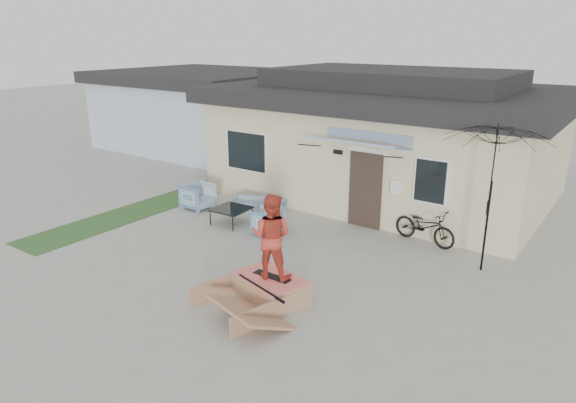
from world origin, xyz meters
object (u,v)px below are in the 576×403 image
Objects in this scene: armchair_left at (198,195)px; skateboard at (272,276)px; armchair_right at (268,220)px; skater at (271,235)px; patio_umbrella at (490,197)px; bicycle at (425,223)px; skate_ramp at (270,288)px; loveseat at (260,199)px; coffee_table at (231,216)px.

skateboard is at bearing -120.46° from armchair_left.
armchair_right is 3.77m from skater.
skater is at bearing -128.69° from patio_umbrella.
bicycle is 0.90× the size of skate_ramp.
bicycle reaches higher than skate_ramp.
skater reaches higher than bicycle.
patio_umbrella is at bearing -145.16° from skater.
loveseat reaches higher than skate_ramp.
skater reaches higher than skateboard.
loveseat is at bearing -65.76° from skater.
patio_umbrella is 3.40× the size of skateboard.
loveseat is 5.77m from skate_ramp.
armchair_left is 1.80m from coffee_table.
coffee_table is at bearing -54.69° from skater.
armchair_right is 4.09m from bicycle.
armchair_right is 0.44× the size of skater.
skate_ramp is 1.15m from skater.
loveseat reaches higher than coffee_table.
patio_umbrella is 5.18m from skate_ramp.
armchair_right reaches higher than skate_ramp.
patio_umbrella is 1.50× the size of skate_ramp.
coffee_table is 0.55× the size of bicycle.
armchair_right reaches higher than coffee_table.
coffee_table is (-1.29, -0.02, -0.15)m from armchair_right.
bicycle is at bearing -123.29° from skater.
armchair_right is at bearing -96.90° from armchair_left.
skate_ramp is at bearing -128.47° from patio_umbrella.
skateboard is at bearing -128.69° from patio_umbrella.
armchair_left is 6.22m from skateboard.
skater reaches higher than loveseat.
bicycle is at bearing 88.64° from skate_ramp.
skater reaches higher than skate_ramp.
armchair_left is 0.51× the size of skater.
coffee_table is 0.49× the size of skate_ramp.
loveseat is 0.83× the size of skate_ramp.
coffee_table is (1.74, -0.44, -0.20)m from armchair_left.
armchair_left is 3.06m from armchair_right.
armchair_left is at bearing -176.00° from patio_umbrella.
patio_umbrella is at bearing 155.02° from loveseat.
loveseat is 2.12m from armchair_right.
bicycle is (4.96, 1.81, 0.32)m from coffee_table.
loveseat is 0.92× the size of skater.
loveseat is 0.93× the size of bicycle.
skate_ramp is (5.29, -3.29, -0.20)m from armchair_left.
loveseat is 2.09× the size of armchair_right.
loveseat is at bearing -53.50° from armchair_left.
skater is (5.30, -3.25, 0.96)m from armchair_left.
patio_umbrella is (6.63, 1.03, 1.52)m from coffee_table.
patio_umbrella is 4.92m from skater.
coffee_table is at bearing 120.72° from bicycle.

